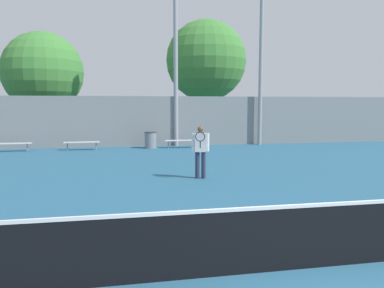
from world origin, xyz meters
The scene contains 12 objects.
ground_plane centered at (0.00, 0.00, 0.00)m, with size 100.00×100.00×0.00m, color #285B7A.
tennis_net centered at (0.00, 0.00, 0.49)m, with size 11.70×0.09×0.96m.
tennis_player centered at (0.09, 6.85, 0.95)m, with size 0.55×0.46×1.69m.
bench_courtside_near centered at (0.88, 15.50, 0.39)m, with size 1.79×0.40×0.43m.
bench_adjacent_court centered at (-4.43, 15.50, 0.39)m, with size 1.83×0.40×0.43m.
bench_by_gate centered at (-7.92, 15.50, 0.39)m, with size 1.98×0.40×0.43m.
light_pole_near_left centered at (5.77, 16.31, 6.30)m, with size 0.90×0.60×10.58m.
light_pole_far_right centered at (0.75, 16.55, 6.15)m, with size 0.90×0.60×10.57m.
trash_bin centered at (-0.80, 15.62, 0.45)m, with size 0.67×0.67×0.90m.
back_fence centered at (0.00, 16.64, 1.43)m, with size 32.41×0.06×2.86m.
tree_green_tall centered at (-7.29, 21.28, 4.48)m, with size 5.18×5.18×7.08m.
tree_green_broad centered at (3.90, 22.47, 5.60)m, with size 5.89×5.89×8.56m.
Camera 1 is at (-2.46, -4.82, 2.38)m, focal length 35.00 mm.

